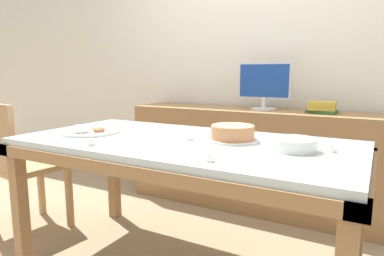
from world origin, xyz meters
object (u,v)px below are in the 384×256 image
object	(u,v)px
cake_chocolate_round	(233,133)
tealight_left_edge	(272,143)
book_stack	(322,107)
tealight_centre	(210,160)
tealight_near_front	(91,144)
tealight_right_edge	(332,150)
pastry_platter	(90,131)
tealight_near_cakes	(190,139)
computer_monitor	(264,87)
plate_stack	(294,144)
chair	(17,162)

from	to	relation	value
cake_chocolate_round	tealight_left_edge	bearing A→B (deg)	4.37
book_stack	tealight_left_edge	size ratio (longest dim) A/B	5.46
tealight_centre	tealight_near_front	world-z (taller)	same
book_stack	tealight_right_edge	bearing A→B (deg)	-78.86
book_stack	pastry_platter	distance (m)	1.67
tealight_right_edge	tealight_near_cakes	bearing A→B (deg)	-173.99
tealight_left_edge	computer_monitor	bearing A→B (deg)	109.85
tealight_near_cakes	computer_monitor	bearing A→B (deg)	87.23
book_stack	plate_stack	bearing A→B (deg)	-87.72
chair	tealight_centre	world-z (taller)	chair
computer_monitor	cake_chocolate_round	world-z (taller)	computer_monitor
computer_monitor	tealight_near_front	bearing A→B (deg)	-105.98
tealight_near_cakes	tealight_near_front	xyz separation A→B (m)	(-0.37, -0.36, 0.00)
pastry_platter	plate_stack	xyz separation A→B (m)	(1.20, 0.11, 0.02)
tealight_left_edge	tealight_right_edge	bearing A→B (deg)	-6.95
tealight_centre	tealight_right_edge	world-z (taller)	same
computer_monitor	tealight_near_front	world-z (taller)	computer_monitor
computer_monitor	pastry_platter	bearing A→B (deg)	-120.28
chair	cake_chocolate_round	bearing A→B (deg)	8.80
pastry_platter	tealight_near_cakes	size ratio (longest dim) A/B	8.83
computer_monitor	pastry_platter	xyz separation A→B (m)	(-0.70, -1.20, -0.24)
computer_monitor	tealight_centre	distance (m)	1.51
pastry_platter	tealight_near_cakes	bearing A→B (deg)	7.89
book_stack	plate_stack	world-z (taller)	book_stack
plate_stack	tealight_centre	world-z (taller)	plate_stack
tealight_left_edge	tealight_near_cakes	bearing A→B (deg)	-165.21
chair	book_stack	size ratio (longest dim) A/B	4.30
computer_monitor	tealight_centre	bearing A→B (deg)	-80.80
pastry_platter	tealight_left_edge	distance (m)	1.08
pastry_platter	tealight_centre	size ratio (longest dim) A/B	8.83
book_stack	tealight_centre	bearing A→B (deg)	-98.17
plate_stack	tealight_centre	bearing A→B (deg)	-124.04
plate_stack	tealight_right_edge	size ratio (longest dim) A/B	5.25
cake_chocolate_round	tealight_near_cakes	bearing A→B (deg)	-155.53
plate_stack	tealight_near_cakes	size ratio (longest dim) A/B	5.25
tealight_near_cakes	tealight_right_edge	bearing A→B (deg)	6.01
tealight_centre	book_stack	bearing A→B (deg)	81.83
book_stack	tealight_left_edge	world-z (taller)	book_stack
chair	tealight_centre	xyz separation A→B (m)	(1.60, -0.21, 0.26)
chair	tealight_near_cakes	bearing A→B (deg)	6.13
book_stack	cake_chocolate_round	xyz separation A→B (m)	(-0.30, -1.02, -0.06)
book_stack	tealight_right_edge	size ratio (longest dim) A/B	5.46
tealight_centre	tealight_right_edge	bearing A→B (deg)	45.88
tealight_near_front	tealight_right_edge	size ratio (longest dim) A/B	1.00
tealight_near_front	tealight_right_edge	xyz separation A→B (m)	(1.08, 0.43, 0.00)
book_stack	pastry_platter	bearing A→B (deg)	-133.70
book_stack	cake_chocolate_round	world-z (taller)	book_stack
cake_chocolate_round	tealight_centre	size ratio (longest dim) A/B	6.69
tealight_left_edge	chair	bearing A→B (deg)	-171.74
plate_stack	chair	bearing A→B (deg)	-174.99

